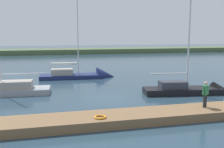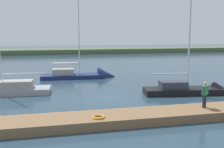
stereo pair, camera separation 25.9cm
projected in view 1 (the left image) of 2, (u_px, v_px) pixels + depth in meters
ground_plane at (107, 98)px, 20.36m from camera, size 200.00×200.00×0.00m
far_shoreline at (67, 54)px, 67.74m from camera, size 180.00×8.00×2.40m
dock_pier at (128, 118)px, 14.86m from camera, size 21.96×2.25×0.51m
life_ring_buoy at (100, 117)px, 13.99m from camera, size 0.66×0.66×0.10m
sailboat_mid_channel at (85, 76)px, 29.92m from camera, size 8.64×2.63×10.86m
sailboat_near_dock at (193, 92)px, 22.00m from camera, size 7.94×2.89×9.24m
person_on_dock at (205, 93)px, 15.92m from camera, size 0.55×0.41×1.63m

